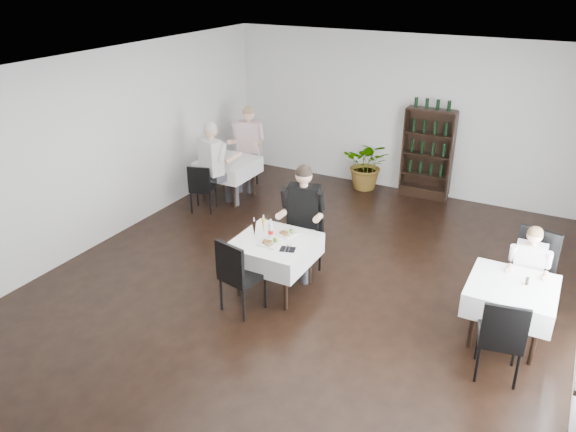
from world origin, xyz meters
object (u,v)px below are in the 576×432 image
object	(u,v)px
main_table	(274,250)
potted_tree	(368,164)
diner_main	(302,213)
wine_shelf	(427,155)

from	to	relation	value
main_table	potted_tree	distance (m)	4.21
diner_main	wine_shelf	bearing A→B (deg)	77.79
wine_shelf	main_table	world-z (taller)	wine_shelf
main_table	diner_main	size ratio (longest dim) A/B	0.63
wine_shelf	potted_tree	size ratio (longest dim) A/B	1.74
potted_tree	diner_main	world-z (taller)	diner_main
wine_shelf	diner_main	bearing A→B (deg)	-102.21
main_table	potted_tree	size ratio (longest dim) A/B	1.02
potted_tree	wine_shelf	bearing A→B (deg)	5.78
wine_shelf	main_table	size ratio (longest dim) A/B	1.70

